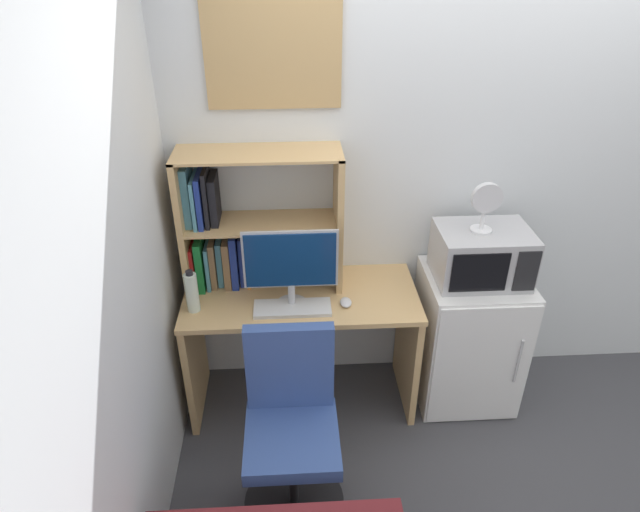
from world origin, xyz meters
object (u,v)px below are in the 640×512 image
object	(u,v)px
wall_corkboard	(273,53)
water_bottle	(192,292)
keyboard	(292,308)
desk_fan	(485,204)
desk_chair	(292,436)
hutch_bookshelf	(237,227)
monitor	(291,264)
computer_mouse	(346,302)
microwave	(482,255)
mini_fridge	(468,338)

from	to	relation	value
wall_corkboard	water_bottle	bearing A→B (deg)	-139.88
keyboard	desk_fan	bearing A→B (deg)	8.34
desk_chair	desk_fan	bearing A→B (deg)	33.81
desk_fan	water_bottle	bearing A→B (deg)	-175.57
hutch_bookshelf	desk_chair	world-z (taller)	hutch_bookshelf
monitor	computer_mouse	size ratio (longest dim) A/B	5.45
hutch_bookshelf	desk_chair	xyz separation A→B (m)	(0.26, -0.81, -0.67)
wall_corkboard	hutch_bookshelf	bearing A→B (deg)	-151.76
keyboard	wall_corkboard	distance (m)	1.24
desk_chair	hutch_bookshelf	bearing A→B (deg)	107.70
water_bottle	desk_chair	size ratio (longest dim) A/B	0.25
monitor	computer_mouse	xyz separation A→B (m)	(0.28, -0.01, -0.24)
monitor	microwave	world-z (taller)	monitor
monitor	microwave	distance (m)	1.01
hutch_bookshelf	desk_fan	xyz separation A→B (m)	(1.25, -0.14, 0.17)
keyboard	microwave	xyz separation A→B (m)	(1.00, 0.15, 0.19)
desk_chair	computer_mouse	bearing A→B (deg)	61.63
microwave	wall_corkboard	distance (m)	1.46
keyboard	microwave	bearing A→B (deg)	8.38
computer_mouse	desk_fan	size ratio (longest dim) A/B	0.33
keyboard	wall_corkboard	xyz separation A→B (m)	(-0.05, 0.40, 1.17)
monitor	desk_chair	xyz separation A→B (m)	(-0.02, -0.56, -0.59)
hutch_bookshelf	computer_mouse	distance (m)	0.69
desk_chair	mini_fridge	bearing A→B (deg)	33.08
keyboard	monitor	bearing A→B (deg)	94.06
computer_mouse	mini_fridge	xyz separation A→B (m)	(0.72, 0.12, -0.36)
monitor	mini_fridge	bearing A→B (deg)	6.16
computer_mouse	wall_corkboard	size ratio (longest dim) A/B	0.13
desk_fan	monitor	bearing A→B (deg)	-173.78
water_bottle	mini_fridge	distance (m)	1.57
water_bottle	desk_fan	xyz separation A→B (m)	(1.47, 0.11, 0.39)
water_bottle	desk_chair	world-z (taller)	water_bottle
computer_mouse	mini_fridge	size ratio (longest dim) A/B	0.11
hutch_bookshelf	wall_corkboard	distance (m)	0.88
desk_fan	desk_chair	distance (m)	1.46
microwave	desk_fan	distance (m)	0.30
keyboard	computer_mouse	xyz separation A→B (m)	(0.28, 0.03, 0.00)
microwave	mini_fridge	bearing A→B (deg)	-90.20
monitor	water_bottle	size ratio (longest dim) A/B	2.01
computer_mouse	desk_chair	bearing A→B (deg)	-118.37
monitor	desk_fan	size ratio (longest dim) A/B	1.77
mini_fridge	microwave	xyz separation A→B (m)	(0.00, 0.00, 0.55)
monitor	water_bottle	world-z (taller)	monitor
computer_mouse	microwave	bearing A→B (deg)	9.44
microwave	desk_chair	size ratio (longest dim) A/B	0.51
keyboard	mini_fridge	xyz separation A→B (m)	(1.00, 0.14, -0.36)
microwave	water_bottle	bearing A→B (deg)	-175.46
mini_fridge	microwave	bearing A→B (deg)	89.80
wall_corkboard	microwave	bearing A→B (deg)	-13.68
mini_fridge	desk_chair	size ratio (longest dim) A/B	0.86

